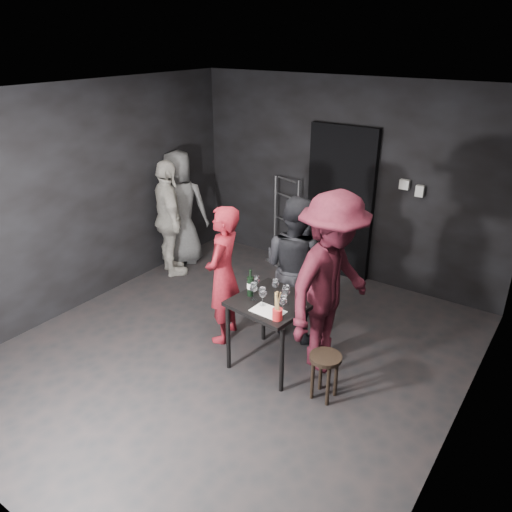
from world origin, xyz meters
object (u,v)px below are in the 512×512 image
Objects in this scene: tasting_table at (272,309)px; bystander_cream at (169,214)px; woman_black at (295,261)px; bystander_grey at (179,201)px; hand_truck at (284,248)px; server_red at (223,272)px; wine_bottle at (250,286)px; stool at (325,366)px; man_maroon at (333,262)px; breadstick_cup at (278,307)px.

bystander_cream is at bearing 157.17° from tasting_table.
bystander_grey is at bearing -9.51° from woman_black.
woman_black reaches higher than hand_truck.
hand_truck reaches higher than tasting_table.
tasting_table is at bearing 63.45° from server_red.
bystander_cream reaches higher than tasting_table.
woman_black reaches higher than wine_bottle.
tasting_table is 0.42× the size of woman_black.
tasting_table is 1.60× the size of stool.
tasting_table reaches higher than stool.
man_maroon reaches higher than server_red.
woman_black is (0.57, 0.57, 0.07)m from server_red.
server_red is 0.81m from woman_black.
stool is 3.61m from bystander_grey.
server_red reaches higher than breadstick_cup.
hand_truck is 1.99m from woman_black.
hand_truck is 1.72× the size of tasting_table.
breadstick_cup reaches higher than tasting_table.
server_red is 5.41× the size of breadstick_cup.
woman_black is (-0.85, 0.85, 0.53)m from stool.
man_maroon is 8.20× the size of wine_bottle.
hand_truck is 0.79× the size of server_red.
man_maroon reaches higher than woman_black.
man_maroon is (0.62, -0.36, 0.29)m from woman_black.
bystander_grey reaches higher than breadstick_cup.
bystander_cream is 6.28× the size of wine_bottle.
man_maroon reaches higher than wine_bottle.
server_red is at bearing 161.95° from wine_bottle.
breadstick_cup is at bearing 50.46° from server_red.
hand_truck reaches higher than stool.
bystander_grey is 6.59× the size of wine_bottle.
breadstick_cup is (0.94, -0.39, 0.07)m from server_red.
bystander_grey is (-2.37, 0.69, 0.06)m from woman_black.
server_red reaches higher than tasting_table.
wine_bottle is at bearing 116.15° from bystander_grey.
bystander_grey is at bearing -127.85° from hand_truck.
server_red is 1.25m from man_maroon.
woman_black is at bearing 102.05° from tasting_table.
tasting_table is 0.78m from man_maroon.
bystander_cream is at bearing 82.62° from man_maroon.
man_maroon reaches higher than bystander_cream.
tasting_table is 0.42m from breadstick_cup.
woman_black is 0.73m from wine_bottle.
server_red is at bearing 51.95° from woman_black.
stool is at bearing -149.21° from man_maroon.
woman_black is 6.17× the size of wine_bottle.
server_red is at bearing -174.57° from bystander_cream.
stool is 0.27× the size of woman_black.
tasting_table is at bearing 8.34° from wine_bottle.
stool is at bearing 12.47° from breadstick_cup.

